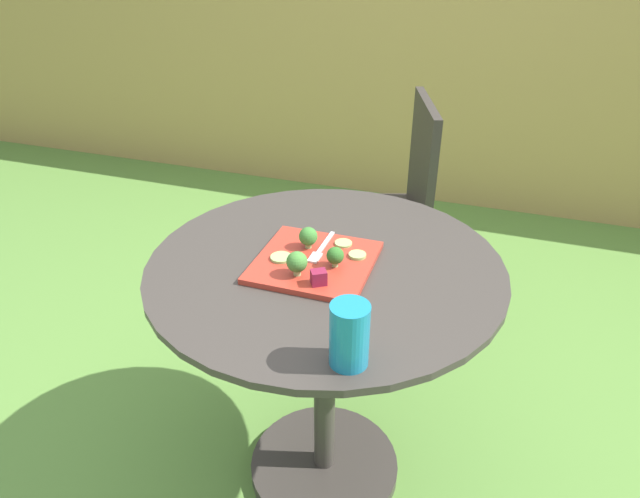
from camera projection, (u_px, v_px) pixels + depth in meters
name	position (u px, v px, depth m)	size (l,w,h in m)	color
ground_plane	(324.00, 469.00, 1.73)	(12.00, 12.00, 0.00)	#568438
bamboo_fence	(443.00, 96.00, 3.11)	(8.00, 0.08, 1.21)	#A8894C
patio_table	(325.00, 353.00, 1.50)	(0.86, 0.86, 0.74)	#38332D
patio_chair	(390.00, 199.00, 2.16)	(0.56, 0.56, 0.90)	#332D28
salad_plate	(315.00, 262.00, 1.34)	(0.27, 0.27, 0.01)	#AD3323
drinking_glass	(349.00, 338.00, 1.02)	(0.07, 0.07, 0.13)	teal
fork	(320.00, 250.00, 1.38)	(0.02, 0.15, 0.00)	silver
broccoli_floret_0	(297.00, 262.00, 1.27)	(0.05, 0.05, 0.06)	#99B770
broccoli_floret_1	(335.00, 256.00, 1.30)	(0.04, 0.04, 0.05)	#99B770
broccoli_floret_2	(308.00, 237.00, 1.38)	(0.05, 0.05, 0.05)	#99B770
cucumber_slice_0	(281.00, 257.00, 1.34)	(0.05, 0.05, 0.01)	#8EB766
cucumber_slice_1	(357.00, 255.00, 1.35)	(0.04, 0.04, 0.01)	#8EB766
cucumber_slice_2	(343.00, 243.00, 1.40)	(0.04, 0.04, 0.01)	#8EB766
beet_chunk_0	(319.00, 277.00, 1.24)	(0.03, 0.03, 0.03)	maroon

